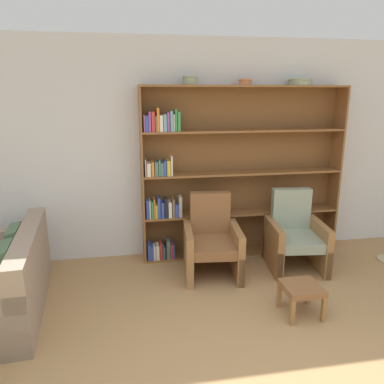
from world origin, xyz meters
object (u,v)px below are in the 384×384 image
Objects in this scene: bowl_terracotta at (300,81)px; bowl_sage at (245,81)px; bookshelf at (228,175)px; bowl_stoneware at (190,80)px; footstool at (302,290)px; armchair_cushioned at (295,236)px; armchair_leather at (212,242)px; couch at (1,284)px.

bowl_sage is at bearing 180.00° from bowl_terracotta.
bowl_sage reaches higher than bookshelf.
footstool is (0.83, -1.51, -1.99)m from bowl_stoneware.
armchair_cushioned is (0.72, -0.54, -0.68)m from bookshelf.
bowl_terracotta reaches higher than bowl_sage.
bowl_sage is (0.67, 0.00, -0.02)m from bowl_stoneware.
armchair_cushioned is at bearing -43.37° from bowl_sage.
bookshelf is at bearing 169.91° from bowl_sage.
bookshelf is 8.77× the size of bowl_terracotta.
bowl_terracotta is 2.55m from footstool.
bowl_terracotta reaches higher than footstool.
armchair_leather is at bearing 6.49° from armchair_cushioned.
footstool is at bearing 129.20° from armchair_leather.
bowl_stoneware is at bearing 180.00° from bowl_sage.
bookshelf is 13.82× the size of bowl_stoneware.
bookshelf is 7.34× the size of footstool.
bookshelf is 2.83m from couch.
bowl_terracotta is at bearing -0.00° from bowl_sage.
bowl_stoneware is at bearing -176.36° from bookshelf.
bowl_stoneware reaches higher than armchair_cushioned.
bowl_sage is 0.71m from bowl_terracotta.
couch is 4.93× the size of footstool.
bookshelf is 1.27m from bowl_stoneware.
bowl_stoneware reaches higher than bookshelf.
bowl_terracotta reaches higher than armchair_leather.
bowl_stoneware reaches higher than footstool.
couch is at bearing -158.66° from bookshelf.
bowl_stoneware reaches higher than couch.
bookshelf is at bearing 102.29° from footstool.
footstool is at bearing -83.99° from bowl_sage.
armchair_cushioned is (1.21, -0.51, -1.85)m from bowl_stoneware.
bowl_stoneware is 2.98m from couch.
armchair_leather is at bearing -71.48° from bowl_stoneware.
bowl_sage reaches higher than armchair_leather.
bowl_stoneware is 0.20× the size of armchair_cushioned.
bowl_stoneware reaches higher than armchair_leather.
bowl_terracotta reaches higher than armchair_cushioned.
couch is at bearing -154.81° from bowl_stoneware.
armchair_leather reaches higher than footstool.
armchair_cushioned is at bearing -108.50° from bowl_terracotta.
bowl_stoneware is at bearing -16.32° from armchair_cushioned.
couch is 1.85× the size of armchair_leather.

